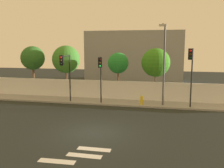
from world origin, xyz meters
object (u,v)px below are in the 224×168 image
Objects in this scene: roadside_tree_rightmost at (156,63)px; traffic_light_right at (100,70)px; traffic_light_center at (191,65)px; fire_hydrant at (142,100)px; street_lamp_curbside at (164,59)px; roadside_tree_midright at (118,63)px; roadside_tree_midleft at (66,59)px; roadside_tree_leftmost at (33,58)px; traffic_light_left at (65,68)px.

traffic_light_right is at bearing -144.56° from roadside_tree_rightmost.
traffic_light_center is 6.12× the size of fire_hydrant.
street_lamp_curbside is 1.48× the size of roadside_tree_midright.
street_lamp_curbside is at bearing -74.64° from roadside_tree_rightmost.
street_lamp_curbside is at bearing -15.78° from roadside_tree_midleft.
roadside_tree_leftmost is 13.25m from roadside_tree_rightmost.
roadside_tree_midleft is at bearing 164.22° from street_lamp_curbside.
roadside_tree_midright is (-2.69, 2.79, 3.06)m from fire_hydrant.
roadside_tree_midleft is at bearing 180.00° from roadside_tree_rightmost.
roadside_tree_midleft is (-1.40, 3.55, 0.56)m from traffic_light_left.
roadside_tree_midright reaches higher than traffic_light_left.
traffic_light_left is at bearing -176.72° from traffic_light_right.
traffic_light_right is (-7.73, 0.00, -0.54)m from traffic_light_center.
roadside_tree_midright is at bearing 0.00° from roadside_tree_midleft.
traffic_light_left is 3.86m from roadside_tree_midleft.
traffic_light_left is 0.88× the size of traffic_light_center.
street_lamp_curbside is at bearing 167.39° from traffic_light_center.
street_lamp_curbside reaches higher than traffic_light_left.
street_lamp_curbside reaches higher than roadside_tree_leftmost.
traffic_light_right is 5.63m from street_lamp_curbside.
fire_hydrant is at bearing 177.39° from street_lamp_curbside.
street_lamp_curbside is 14.33m from roadside_tree_leftmost.
roadside_tree_midright is (9.49, 0.00, -0.40)m from roadside_tree_leftmost.
traffic_light_right is 5.78m from roadside_tree_midleft.
traffic_light_center is at bearing -15.22° from roadside_tree_midleft.
traffic_light_center reaches higher than traffic_light_right.
roadside_tree_midright is (5.62, 0.00, -0.31)m from roadside_tree_midleft.
traffic_light_center is 2.32m from street_lamp_curbside.
traffic_light_left is 5.37× the size of fire_hydrant.
fire_hydrant is (-4.06, 0.58, -3.22)m from traffic_light_center.
roadside_tree_midright is 3.76m from roadside_tree_rightmost.
street_lamp_curbside is 10.57m from roadside_tree_midleft.
roadside_tree_rightmost is (7.98, 3.55, 0.36)m from traffic_light_left.
traffic_light_left is 8.74m from roadside_tree_rightmost.
traffic_light_center is at bearing -12.61° from street_lamp_curbside.
traffic_light_left is at bearing -156.01° from roadside_tree_rightmost.
street_lamp_curbside is 8.49× the size of fire_hydrant.
roadside_tree_rightmost reaches higher than traffic_light_right.
roadside_tree_midright is at bearing 147.70° from street_lamp_curbside.
roadside_tree_midleft reaches higher than roadside_tree_midright.
roadside_tree_midleft is at bearing 144.12° from traffic_light_right.
roadside_tree_leftmost is 1.13× the size of roadside_tree_midright.
street_lamp_curbside is 3.03m from roadside_tree_rightmost.
roadside_tree_leftmost is at bearing 180.00° from roadside_tree_midleft.
roadside_tree_midleft is at bearing 0.00° from roadside_tree_leftmost.
fire_hydrant is 4.36m from roadside_tree_rightmost.
roadside_tree_midleft is (-8.31, 2.79, 3.37)m from fire_hydrant.
roadside_tree_midright reaches higher than traffic_light_right.
roadside_tree_midleft is at bearing -180.00° from roadside_tree_midright.
traffic_light_center is 16.60m from roadside_tree_leftmost.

